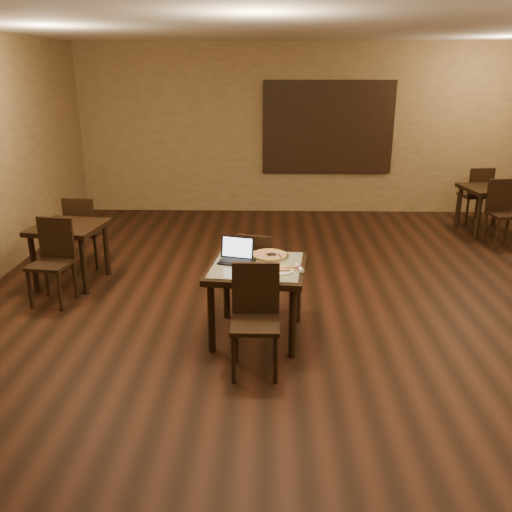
{
  "coord_description": "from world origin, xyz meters",
  "views": [
    {
      "loc": [
        -0.55,
        -5.0,
        2.56
      ],
      "look_at": [
        -0.67,
        -0.08,
        0.85
      ],
      "focal_mm": 38.0,
      "sensor_mm": 36.0,
      "label": 1
    }
  ],
  "objects_px": {
    "other_table_a_chair_far": "(477,192)",
    "tiled_table": "(257,274)",
    "other_table_a_chair_near": "(502,208)",
    "other_table_b": "(69,235)",
    "other_table_a": "(489,195)",
    "other_table_b_chair_near": "(53,256)",
    "chair_main_near": "(255,312)",
    "pizza_pan": "(270,256)",
    "chair_main_far": "(257,267)",
    "laptop": "(237,255)",
    "other_table_b_chair_far": "(84,228)"
  },
  "relations": [
    {
      "from": "chair_main_far",
      "to": "other_table_a_chair_far",
      "type": "xyz_separation_m",
      "value": [
        3.69,
        3.67,
        0.05
      ]
    },
    {
      "from": "laptop",
      "to": "other_table_a_chair_near",
      "type": "xyz_separation_m",
      "value": [
        3.85,
        3.05,
        -0.27
      ]
    },
    {
      "from": "other_table_a",
      "to": "tiled_table",
      "type": "bearing_deg",
      "value": -142.33
    },
    {
      "from": "other_table_b_chair_near",
      "to": "other_table_a_chair_far",
      "type": "bearing_deg",
      "value": 37.81
    },
    {
      "from": "other_table_a_chair_far",
      "to": "other_table_b",
      "type": "bearing_deg",
      "value": 17.95
    },
    {
      "from": "pizza_pan",
      "to": "other_table_b_chair_far",
      "type": "xyz_separation_m",
      "value": [
        -2.47,
        1.72,
        -0.22
      ]
    },
    {
      "from": "pizza_pan",
      "to": "other_table_b",
      "type": "relative_size",
      "value": 0.44
    },
    {
      "from": "other_table_a_chair_far",
      "to": "other_table_b",
      "type": "distance_m",
      "value": 6.68
    },
    {
      "from": "tiled_table",
      "to": "pizza_pan",
      "type": "relative_size",
      "value": 2.54
    },
    {
      "from": "other_table_b_chair_near",
      "to": "other_table_b_chair_far",
      "type": "relative_size",
      "value": 1.0
    },
    {
      "from": "other_table_a",
      "to": "other_table_b_chair_far",
      "type": "bearing_deg",
      "value": -171.46
    },
    {
      "from": "chair_main_near",
      "to": "chair_main_far",
      "type": "xyz_separation_m",
      "value": [
        -0.02,
        1.24,
        -0.04
      ]
    },
    {
      "from": "chair_main_far",
      "to": "other_table_a_chair_near",
      "type": "xyz_separation_m",
      "value": [
        3.66,
        2.53,
        0.05
      ]
    },
    {
      "from": "other_table_a_chair_near",
      "to": "other_table_b_chair_near",
      "type": "relative_size",
      "value": 1.01
    },
    {
      "from": "other_table_b_chair_near",
      "to": "other_table_b_chair_far",
      "type": "distance_m",
      "value": 1.13
    },
    {
      "from": "other_table_a",
      "to": "other_table_b_chair_near",
      "type": "height_order",
      "value": "other_table_b_chair_near"
    },
    {
      "from": "tiled_table",
      "to": "other_table_a",
      "type": "distance_m",
      "value": 5.22
    },
    {
      "from": "other_table_a",
      "to": "other_table_a_chair_near",
      "type": "xyz_separation_m",
      "value": [
        -0.01,
        -0.57,
        -0.08
      ]
    },
    {
      "from": "chair_main_near",
      "to": "other_table_a_chair_far",
      "type": "relative_size",
      "value": 0.98
    },
    {
      "from": "other_table_a",
      "to": "other_table_a_chair_far",
      "type": "relative_size",
      "value": 0.93
    },
    {
      "from": "pizza_pan",
      "to": "other_table_a_chair_far",
      "type": "distance_m",
      "value": 5.39
    },
    {
      "from": "tiled_table",
      "to": "other_table_a",
      "type": "bearing_deg",
      "value": 51.86
    },
    {
      "from": "chair_main_near",
      "to": "laptop",
      "type": "distance_m",
      "value": 0.8
    },
    {
      "from": "other_table_a_chair_far",
      "to": "tiled_table",
      "type": "bearing_deg",
      "value": 41.65
    },
    {
      "from": "laptop",
      "to": "pizza_pan",
      "type": "distance_m",
      "value": 0.35
    },
    {
      "from": "chair_main_far",
      "to": "tiled_table",
      "type": "bearing_deg",
      "value": 105.42
    },
    {
      "from": "chair_main_near",
      "to": "other_table_a",
      "type": "distance_m",
      "value": 5.67
    },
    {
      "from": "other_table_a",
      "to": "other_table_a_chair_near",
      "type": "height_order",
      "value": "other_table_a_chair_near"
    },
    {
      "from": "chair_main_far",
      "to": "other_table_b_chair_far",
      "type": "bearing_deg",
      "value": -15.98
    },
    {
      "from": "other_table_b_chair_far",
      "to": "other_table_a",
      "type": "bearing_deg",
      "value": -155.86
    },
    {
      "from": "other_table_a",
      "to": "other_table_b_chair_far",
      "type": "height_order",
      "value": "other_table_b_chair_far"
    },
    {
      "from": "other_table_b_chair_far",
      "to": "other_table_b_chair_near",
      "type": "bearing_deg",
      "value": 98.93
    },
    {
      "from": "chair_main_far",
      "to": "other_table_a",
      "type": "distance_m",
      "value": 4.81
    },
    {
      "from": "chair_main_far",
      "to": "other_table_a_chair_far",
      "type": "bearing_deg",
      "value": -121.41
    },
    {
      "from": "chair_main_far",
      "to": "pizza_pan",
      "type": "relative_size",
      "value": 2.24
    },
    {
      "from": "tiled_table",
      "to": "other_table_b",
      "type": "height_order",
      "value": "tiled_table"
    },
    {
      "from": "other_table_a_chair_near",
      "to": "other_table_a_chair_far",
      "type": "bearing_deg",
      "value": 80.98
    },
    {
      "from": "tiled_table",
      "to": "chair_main_far",
      "type": "bearing_deg",
      "value": 98.06
    },
    {
      "from": "laptop",
      "to": "other_table_a",
      "type": "relative_size",
      "value": 0.42
    },
    {
      "from": "chair_main_near",
      "to": "other_table_b_chair_far",
      "type": "height_order",
      "value": "other_table_b_chair_far"
    },
    {
      "from": "pizza_pan",
      "to": "other_table_b_chair_near",
      "type": "distance_m",
      "value": 2.53
    },
    {
      "from": "chair_main_near",
      "to": "other_table_a_chair_far",
      "type": "xyz_separation_m",
      "value": [
        3.67,
        4.91,
        0.01
      ]
    },
    {
      "from": "chair_main_near",
      "to": "other_table_a_chair_near",
      "type": "distance_m",
      "value": 5.24
    },
    {
      "from": "tiled_table",
      "to": "laptop",
      "type": "bearing_deg",
      "value": 159.14
    },
    {
      "from": "chair_main_far",
      "to": "other_table_a",
      "type": "relative_size",
      "value": 0.98
    },
    {
      "from": "chair_main_far",
      "to": "other_table_b",
      "type": "height_order",
      "value": "chair_main_far"
    },
    {
      "from": "other_table_a",
      "to": "chair_main_near",
      "type": "bearing_deg",
      "value": -137.97
    },
    {
      "from": "other_table_a_chair_near",
      "to": "other_table_b",
      "type": "height_order",
      "value": "other_table_a_chair_near"
    },
    {
      "from": "pizza_pan",
      "to": "other_table_a",
      "type": "distance_m",
      "value": 4.97
    },
    {
      "from": "other_table_a",
      "to": "other_table_a_chair_far",
      "type": "height_order",
      "value": "other_table_a_chair_far"
    }
  ]
}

